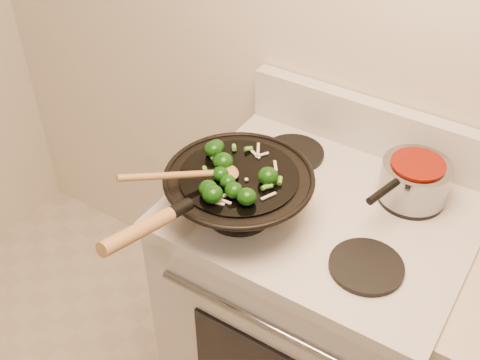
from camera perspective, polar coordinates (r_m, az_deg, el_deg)
The scene contains 5 objects.
stove at distance 1.95m, azimuth 6.95°, elevation -12.18°, with size 0.78×0.67×1.08m.
wok at distance 1.53m, azimuth -0.21°, elevation -1.13°, with size 0.38×0.64×0.23m.
stirfry at distance 1.47m, azimuth -1.09°, elevation 0.42°, with size 0.24×0.28×0.05m.
wooden_spoon at distance 1.46m, azimuth -4.01°, elevation 0.58°, with size 0.20×0.27×0.09m.
saucepan at distance 1.65m, azimuth 16.19°, elevation 0.05°, with size 0.18×0.29×0.11m.
Camera 1 is at (0.27, 0.04, 2.00)m, focal length 45.00 mm.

